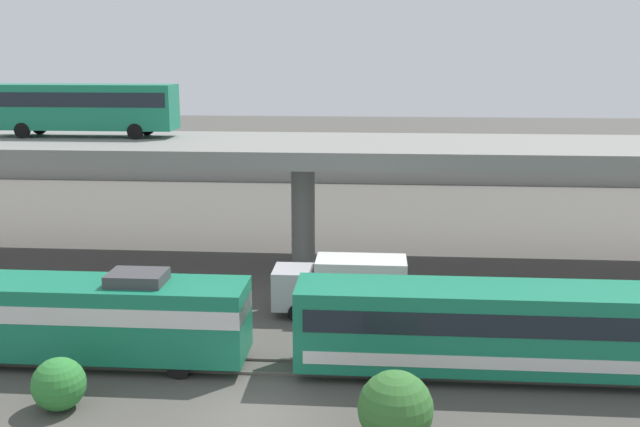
# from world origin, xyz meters

# --- Properties ---
(ground_plane) EXTENTS (260.00, 260.00, 0.00)m
(ground_plane) POSITION_xyz_m (0.00, 0.00, 0.00)
(ground_plane) COLOR #4C4944
(rail_strip_near) EXTENTS (110.00, 0.12, 0.12)m
(rail_strip_near) POSITION_xyz_m (0.00, 3.30, 0.06)
(rail_strip_near) COLOR #59544C
(rail_strip_near) RESTS_ON ground_plane
(rail_strip_far) EXTENTS (110.00, 0.12, 0.12)m
(rail_strip_far) POSITION_xyz_m (0.00, 4.70, 0.06)
(rail_strip_far) COLOR #59544C
(rail_strip_far) RESTS_ON ground_plane
(train_locomotive) EXTENTS (15.08, 3.04, 4.18)m
(train_locomotive) POSITION_xyz_m (-8.59, 4.00, 2.19)
(train_locomotive) COLOR #197A56
(train_locomotive) RESTS_ON ground_plane
(train_coach_lead) EXTENTS (20.27, 3.04, 3.86)m
(train_coach_lead) POSITION_xyz_m (11.46, 4.00, 2.17)
(train_coach_lead) COLOR #197A56
(train_coach_lead) RESTS_ON ground_plane
(highway_overpass) EXTENTS (96.00, 10.57, 7.88)m
(highway_overpass) POSITION_xyz_m (0.00, 20.00, 7.19)
(highway_overpass) COLOR gray
(highway_overpass) RESTS_ON ground_plane
(transit_bus_on_overpass) EXTENTS (12.00, 2.68, 3.40)m
(transit_bus_on_overpass) POSITION_xyz_m (-14.45, 21.46, 9.94)
(transit_bus_on_overpass) COLOR #197A56
(transit_bus_on_overpass) RESTS_ON highway_overpass
(service_truck_west) EXTENTS (6.80, 2.46, 3.04)m
(service_truck_west) POSITION_xyz_m (3.02, 10.72, 1.64)
(service_truck_west) COLOR #B7B7BC
(service_truck_west) RESTS_ON ground_plane
(pier_parking_lot) EXTENTS (74.49, 11.40, 1.25)m
(pier_parking_lot) POSITION_xyz_m (0.00, 55.00, 0.62)
(pier_parking_lot) COLOR gray
(pier_parking_lot) RESTS_ON ground_plane
(parked_car_0) EXTENTS (4.30, 2.00, 1.50)m
(parked_car_0) POSITION_xyz_m (17.60, 54.12, 2.02)
(parked_car_0) COLOR #515459
(parked_car_0) RESTS_ON pier_parking_lot
(parked_car_1) EXTENTS (4.16, 1.85, 1.50)m
(parked_car_1) POSITION_xyz_m (30.73, 56.62, 2.02)
(parked_car_1) COLOR #515459
(parked_car_1) RESTS_ON pier_parking_lot
(parked_car_2) EXTENTS (4.44, 1.99, 1.50)m
(parked_car_2) POSITION_xyz_m (26.81, 53.63, 2.02)
(parked_car_2) COLOR #0C4C26
(parked_car_2) RESTS_ON pier_parking_lot
(parked_car_3) EXTENTS (4.65, 1.98, 1.50)m
(parked_car_3) POSITION_xyz_m (-14.86, 53.25, 2.02)
(parked_car_3) COLOR #0C4C26
(parked_car_3) RESTS_ON pier_parking_lot
(parked_car_4) EXTENTS (4.39, 1.98, 1.50)m
(parked_car_4) POSITION_xyz_m (1.79, 54.09, 2.02)
(parked_car_4) COLOR #B7B7BC
(parked_car_4) RESTS_ON pier_parking_lot
(parked_car_5) EXTENTS (4.06, 1.88, 1.50)m
(parked_car_5) POSITION_xyz_m (-6.44, 53.29, 2.02)
(parked_car_5) COLOR maroon
(parked_car_5) RESTS_ON pier_parking_lot
(parked_car_6) EXTENTS (4.67, 1.97, 1.50)m
(parked_car_6) POSITION_xyz_m (11.51, 54.41, 2.02)
(parked_car_6) COLOR silver
(parked_car_6) RESTS_ON pier_parking_lot
(parked_car_7) EXTENTS (4.60, 1.93, 1.50)m
(parked_car_7) POSITION_xyz_m (0.15, 57.46, 2.02)
(parked_car_7) COLOR #0C4C26
(parked_car_7) RESTS_ON pier_parking_lot
(harbor_water) EXTENTS (140.00, 36.00, 0.01)m
(harbor_water) POSITION_xyz_m (0.00, 78.00, 0.00)
(harbor_water) COLOR #2D5170
(harbor_water) RESTS_ON ground_plane
(shrub_left) EXTENTS (2.03, 2.03, 2.03)m
(shrub_left) POSITION_xyz_m (-7.28, -0.25, 1.02)
(shrub_left) COLOR #308135
(shrub_left) RESTS_ON ground_plane
(shrub_right) EXTENTS (2.64, 2.64, 2.64)m
(shrub_right) POSITION_xyz_m (5.37, -1.77, 1.32)
(shrub_right) COLOR #367030
(shrub_right) RESTS_ON ground_plane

